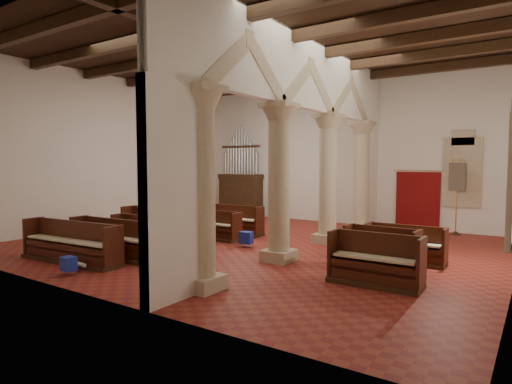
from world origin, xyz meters
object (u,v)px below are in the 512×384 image
object	(u,v)px
processional_banner	(456,211)
aisle_pew_0	(375,268)
lectern	(274,209)
nave_pew_0	(71,249)
pipe_organ	(241,187)

from	to	relation	value
processional_banner	aisle_pew_0	world-z (taller)	processional_banner
lectern	nave_pew_0	size ratio (longest dim) A/B	0.35
pipe_organ	lectern	distance (m)	2.10
pipe_organ	processional_banner	distance (m)	9.43
lectern	nave_pew_0	bearing A→B (deg)	-110.32
processional_banner	aisle_pew_0	distance (m)	7.74
pipe_organ	nave_pew_0	bearing A→B (deg)	-79.31
processional_banner	nave_pew_0	bearing A→B (deg)	-102.38
nave_pew_0	processional_banner	bearing A→B (deg)	49.21
nave_pew_0	aisle_pew_0	xyz separation A→B (m)	(7.18, 2.33, 0.02)
processional_banner	aisle_pew_0	size ratio (longest dim) A/B	1.44
nave_pew_0	aisle_pew_0	world-z (taller)	aisle_pew_0
nave_pew_0	aisle_pew_0	distance (m)	7.55
nave_pew_0	aisle_pew_0	size ratio (longest dim) A/B	1.69
aisle_pew_0	lectern	bearing A→B (deg)	132.97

